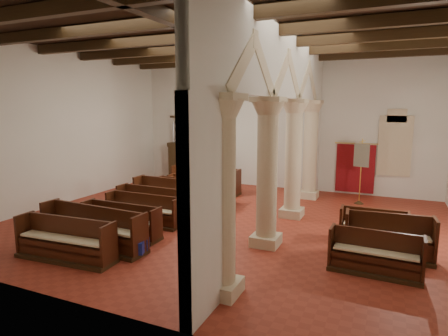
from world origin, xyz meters
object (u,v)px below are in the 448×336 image
(pipe_organ, at_px, (189,155))
(aisle_pew_0, at_px, (375,260))
(nave_pew_0, at_px, (66,246))
(processional_banner, at_px, (360,183))
(lectern, at_px, (220,173))

(pipe_organ, height_order, aisle_pew_0, pipe_organ)
(aisle_pew_0, bearing_deg, pipe_organ, 142.19)
(pipe_organ, bearing_deg, nave_pew_0, -78.70)
(processional_banner, relative_size, nave_pew_0, 0.95)
(aisle_pew_0, bearing_deg, lectern, 136.25)
(lectern, relative_size, nave_pew_0, 0.48)
(aisle_pew_0, bearing_deg, processional_banner, 99.38)
(processional_banner, bearing_deg, nave_pew_0, -112.58)
(processional_banner, bearing_deg, pipe_organ, -174.92)
(lectern, xyz_separation_m, processional_banner, (6.60, -1.16, 0.28))
(pipe_organ, xyz_separation_m, nave_pew_0, (2.00, -9.99, -1.02))
(lectern, bearing_deg, aisle_pew_0, -34.76)
(processional_banner, bearing_deg, aisle_pew_0, -69.85)
(lectern, xyz_separation_m, nave_pew_0, (0.27, -9.98, -0.19))
(lectern, bearing_deg, pipe_organ, -169.08)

